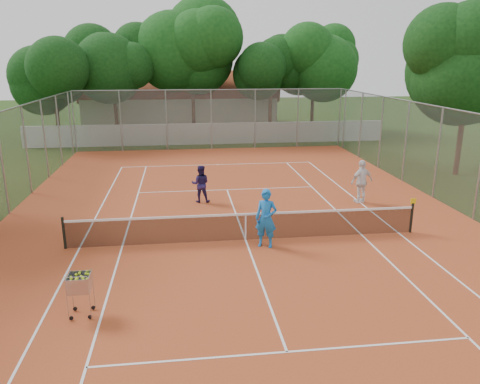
{
  "coord_description": "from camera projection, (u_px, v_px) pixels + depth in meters",
  "views": [
    {
      "loc": [
        -2.06,
        -14.76,
        5.98
      ],
      "look_at": [
        0.0,
        1.5,
        1.3
      ],
      "focal_mm": 35.0,
      "sensor_mm": 36.0,
      "label": 1
    }
  ],
  "objects": [
    {
      "name": "court_pad",
      "position": [
        246.0,
        240.0,
        15.97
      ],
      "size": [
        18.0,
        34.0,
        0.02
      ],
      "primitive_type": "cube",
      "color": "#B04822",
      "rests_on": "ground"
    },
    {
      "name": "player_near",
      "position": [
        266.0,
        218.0,
        15.17
      ],
      "size": [
        0.83,
        0.7,
        1.94
      ],
      "primitive_type": "imported",
      "rotation": [
        0.0,
        0.0,
        -0.4
      ],
      "color": "blue",
      "rests_on": "court_pad"
    },
    {
      "name": "ball_hopper",
      "position": [
        80.0,
        294.0,
        11.13
      ],
      "size": [
        0.6,
        0.6,
        1.15
      ],
      "primitive_type": "cube",
      "rotation": [
        0.0,
        0.0,
        0.09
      ],
      "color": "#AFAEB5",
      "rests_on": "court_pad"
    },
    {
      "name": "clubhouse",
      "position": [
        181.0,
        102.0,
        42.79
      ],
      "size": [
        16.4,
        9.0,
        4.4
      ],
      "primitive_type": "cube",
      "color": "beige",
      "rests_on": "ground"
    },
    {
      "name": "court_lines",
      "position": [
        246.0,
        240.0,
        15.97
      ],
      "size": [
        10.98,
        23.78,
        0.01
      ],
      "primitive_type": "cube",
      "color": "white",
      "rests_on": "court_pad"
    },
    {
      "name": "tennis_net",
      "position": [
        246.0,
        226.0,
        15.83
      ],
      "size": [
        11.88,
        0.1,
        0.98
      ],
      "primitive_type": "cube",
      "color": "black",
      "rests_on": "court_pad"
    },
    {
      "name": "player_far_left",
      "position": [
        200.0,
        184.0,
        20.0
      ],
      "size": [
        0.83,
        0.68,
        1.61
      ],
      "primitive_type": "imported",
      "rotation": [
        0.0,
        0.0,
        3.05
      ],
      "color": "#221A50",
      "rests_on": "court_pad"
    },
    {
      "name": "perimeter_fence",
      "position": [
        246.0,
        184.0,
        15.42
      ],
      "size": [
        18.0,
        34.0,
        4.0
      ],
      "primitive_type": "cube",
      "color": "slate",
      "rests_on": "ground"
    },
    {
      "name": "boundary_wall",
      "position": [
        210.0,
        134.0,
        33.89
      ],
      "size": [
        26.0,
        0.3,
        1.5
      ],
      "primitive_type": "cube",
      "color": "silver",
      "rests_on": "ground"
    },
    {
      "name": "ground",
      "position": [
        246.0,
        240.0,
        15.97
      ],
      "size": [
        120.0,
        120.0,
        0.0
      ],
      "primitive_type": "plane",
      "color": "#1B330D",
      "rests_on": "ground"
    },
    {
      "name": "tropical_trees",
      "position": [
        206.0,
        72.0,
        35.59
      ],
      "size": [
        29.0,
        19.0,
        10.0
      ],
      "primitive_type": "cube",
      "color": "black",
      "rests_on": "ground"
    },
    {
      "name": "player_far_right",
      "position": [
        362.0,
        181.0,
        19.91
      ],
      "size": [
        1.17,
        0.77,
        1.85
      ],
      "primitive_type": "imported",
      "rotation": [
        0.0,
        0.0,
        3.46
      ],
      "color": "white",
      "rests_on": "court_pad"
    }
  ]
}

